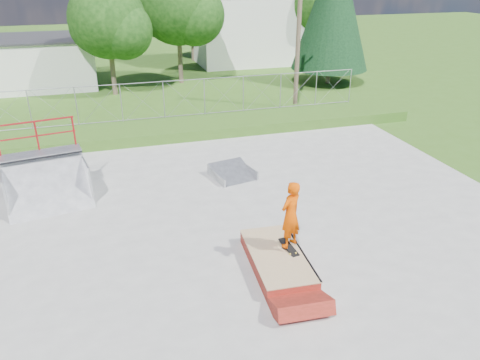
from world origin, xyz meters
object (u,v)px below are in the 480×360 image
object	(u,v)px
flat_bank_ramp	(233,173)
skater	(290,217)
grind_box	(277,260)
quarter_pipe	(44,168)

from	to	relation	value
flat_bank_ramp	skater	world-z (taller)	skater
skater	grind_box	bearing A→B (deg)	-10.90
flat_bank_ramp	grind_box	bearing A→B (deg)	-106.32
quarter_pipe	skater	world-z (taller)	quarter_pipe
flat_bank_ramp	skater	distance (m)	5.82
quarter_pipe	flat_bank_ramp	bearing A→B (deg)	-7.65
skater	quarter_pipe	bearing A→B (deg)	-71.03
flat_bank_ramp	quarter_pipe	bearing A→B (deg)	170.44
quarter_pipe	skater	distance (m)	8.36
grind_box	skater	distance (m)	1.23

